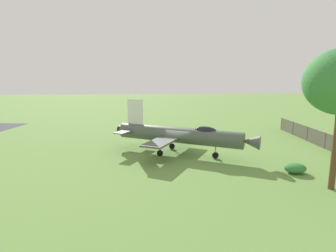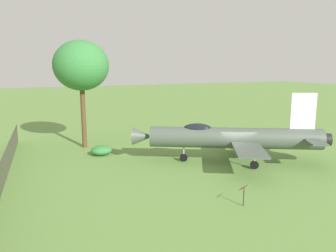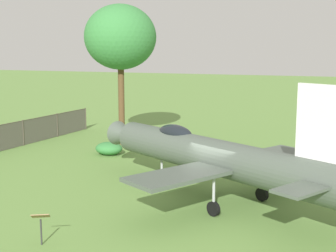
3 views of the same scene
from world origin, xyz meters
TOP-DOWN VIEW (x-y plane):
  - ground_plane at (0.00, 0.00)m, footprint 200.00×200.00m
  - display_jet at (-0.31, 0.17)m, footprint 13.66×9.55m
  - shade_tree at (-9.59, 9.59)m, footprint 4.82×4.96m
  - shrub_near_fence at (-8.81, 6.29)m, footprint 1.74×1.46m
  - info_plaque at (-4.21, -6.79)m, footprint 0.72×0.64m

SIDE VIEW (x-z plane):
  - ground_plane at x=0.00m, z-range 0.00..0.00m
  - shrub_near_fence at x=-8.81m, z-range 0.00..0.80m
  - info_plaque at x=-4.21m, z-range 0.28..1.43m
  - display_jet at x=-0.31m, z-range -0.71..4.67m
  - shade_tree at x=-9.59m, z-range 2.54..12.08m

